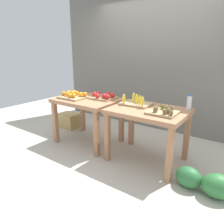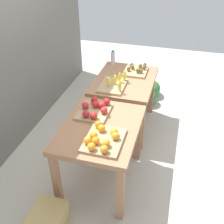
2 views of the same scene
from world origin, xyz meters
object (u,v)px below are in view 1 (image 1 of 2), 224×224
(orange_bin, at_px, (73,96))
(kiwi_bin, at_px, (163,112))
(banana_crate, at_px, (136,103))
(water_bottle, at_px, (189,103))
(watermelon_pile, at_px, (205,182))
(display_table_right, at_px, (148,117))
(cardboard_produce_box, at_px, (69,120))
(apple_bin, at_px, (103,96))
(display_table_left, at_px, (88,105))

(orange_bin, xyz_separation_m, kiwi_bin, (1.61, -0.01, -0.01))
(banana_crate, distance_m, kiwi_bin, 0.54)
(water_bottle, xyz_separation_m, watermelon_pile, (0.42, -0.59, -0.75))
(display_table_right, relative_size, cardboard_produce_box, 2.60)
(water_bottle, bearing_deg, orange_bin, -167.79)
(display_table_right, distance_m, apple_bin, 0.91)
(cardboard_produce_box, bearing_deg, kiwi_bin, -10.59)
(apple_bin, xyz_separation_m, water_bottle, (1.35, 0.16, 0.06))
(kiwi_bin, bearing_deg, banana_crate, 158.56)
(kiwi_bin, bearing_deg, cardboard_produce_box, 169.41)
(apple_bin, relative_size, water_bottle, 1.96)
(cardboard_produce_box, bearing_deg, watermelon_pile, -11.87)
(banana_crate, bearing_deg, display_table_right, -19.33)
(banana_crate, height_order, water_bottle, water_bottle)
(kiwi_bin, bearing_deg, display_table_left, 175.45)
(display_table_left, distance_m, orange_bin, 0.30)
(display_table_left, distance_m, kiwi_bin, 1.38)
(water_bottle, bearing_deg, display_table_right, -147.08)
(banana_crate, height_order, cardboard_produce_box, banana_crate)
(apple_bin, relative_size, watermelon_pile, 0.61)
(apple_bin, relative_size, banana_crate, 0.94)
(display_table_right, height_order, banana_crate, banana_crate)
(orange_bin, xyz_separation_m, apple_bin, (0.47, 0.23, 0.00))
(orange_bin, bearing_deg, display_table_right, 4.09)
(water_bottle, height_order, cardboard_produce_box, water_bottle)
(display_table_right, relative_size, orange_bin, 2.30)
(apple_bin, height_order, water_bottle, water_bottle)
(orange_bin, xyz_separation_m, banana_crate, (1.10, 0.19, -0.00))
(display_table_right, bearing_deg, banana_crate, 160.67)
(apple_bin, distance_m, water_bottle, 1.36)
(apple_bin, height_order, watermelon_pile, apple_bin)
(display_table_left, height_order, cardboard_produce_box, display_table_left)
(display_table_left, bearing_deg, orange_bin, -157.73)
(banana_crate, distance_m, water_bottle, 0.74)
(watermelon_pile, relative_size, cardboard_produce_box, 1.69)
(apple_bin, height_order, banana_crate, banana_crate)
(display_table_right, xyz_separation_m, kiwi_bin, (0.25, -0.11, 0.15))
(apple_bin, xyz_separation_m, kiwi_bin, (1.14, -0.24, -0.01))
(kiwi_bin, relative_size, watermelon_pile, 0.54)
(display_table_left, relative_size, kiwi_bin, 2.83)
(apple_bin, bearing_deg, display_table_left, -149.46)
(kiwi_bin, xyz_separation_m, cardboard_produce_box, (-2.19, 0.41, -0.66))
(kiwi_bin, bearing_deg, orange_bin, 179.58)
(watermelon_pile, height_order, cardboard_produce_box, cardboard_produce_box)
(orange_bin, relative_size, kiwi_bin, 1.23)
(watermelon_pile, bearing_deg, water_bottle, 125.37)
(display_table_right, xyz_separation_m, banana_crate, (-0.25, 0.09, 0.15))
(apple_bin, xyz_separation_m, banana_crate, (0.64, -0.05, -0.01))
(display_table_left, xyz_separation_m, watermelon_pile, (1.99, -0.29, -0.53))
(orange_bin, bearing_deg, banana_crate, 9.55)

